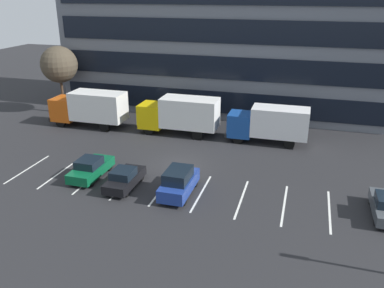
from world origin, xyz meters
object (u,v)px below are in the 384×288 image
at_px(box_truck_yellow, 180,114).
at_px(sedan_black, 124,178).
at_px(sedan_forest, 91,168).
at_px(box_truck_orange, 90,107).
at_px(bare_tree, 59,65).
at_px(suv_navy, 179,182).
at_px(box_truck_blue, 269,123).

height_order(box_truck_yellow, sedan_black, box_truck_yellow).
distance_m(box_truck_yellow, sedan_forest, 11.44).
bearing_deg(sedan_forest, box_truck_orange, 119.61).
bearing_deg(sedan_forest, sedan_black, -14.28).
relative_size(box_truck_yellow, sedan_black, 1.97).
xyz_separation_m(box_truck_yellow, bare_tree, (-14.72, 3.06, 3.40)).
distance_m(box_truck_yellow, suv_navy, 12.16).
height_order(box_truck_orange, box_truck_blue, box_truck_orange).
xyz_separation_m(box_truck_yellow, suv_navy, (3.66, -11.55, -1.11)).
bearing_deg(box_truck_orange, suv_navy, -40.56).
distance_m(box_truck_orange, bare_tree, 7.21).
bearing_deg(box_truck_yellow, suv_navy, -72.41).
bearing_deg(box_truck_blue, box_truck_orange, -178.75).
distance_m(sedan_forest, sedan_black, 3.20).
distance_m(box_truck_blue, bare_tree, 23.62).
bearing_deg(box_truck_blue, sedan_black, -127.05).
xyz_separation_m(sedan_forest, suv_navy, (7.10, -0.71, 0.20)).
bearing_deg(sedan_black, bare_tree, 134.40).
bearing_deg(box_truck_orange, sedan_forest, -60.39).
height_order(box_truck_yellow, suv_navy, box_truck_yellow).
height_order(box_truck_orange, box_truck_yellow, box_truck_orange).
distance_m(box_truck_blue, box_truck_yellow, 8.44).
distance_m(box_truck_orange, sedan_forest, 12.08).
relative_size(suv_navy, bare_tree, 0.56).
relative_size(box_truck_blue, box_truck_yellow, 0.93).
height_order(sedan_forest, sedan_black, sedan_forest).
xyz_separation_m(sedan_black, bare_tree, (-14.38, 14.68, 4.75)).
relative_size(box_truck_orange, sedan_forest, 1.84).
xyz_separation_m(sedan_forest, bare_tree, (-11.28, 13.89, 4.71)).
height_order(box_truck_yellow, bare_tree, bare_tree).
bearing_deg(sedan_forest, box_truck_blue, 42.36).
bearing_deg(box_truck_yellow, sedan_forest, -107.61).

